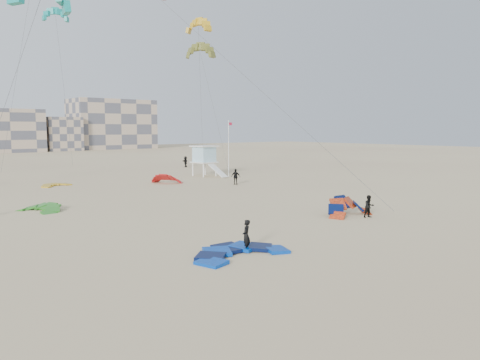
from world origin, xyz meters
TOP-DOWN VIEW (x-y plane):
  - ground at (0.00, 0.00)m, footprint 320.00×320.00m
  - kite_ground_blue at (-0.45, 3.18)m, footprint 5.00×5.22m
  - kite_ground_orange at (12.89, 6.58)m, footprint 3.88×3.92m
  - kite_ground_green at (-4.50, 23.42)m, footprint 5.09×4.95m
  - kite_ground_red_far at (13.28, 33.99)m, footprint 5.26×5.21m
  - kite_ground_yellow at (1.80, 39.28)m, footprint 4.05×4.17m
  - kitesurfer_main at (0.30, 3.53)m, footprint 0.74×0.72m
  - kitesurfer_b at (13.48, 5.19)m, footprint 0.96×0.85m
  - kitesurfer_d at (18.67, 27.40)m, footprint 1.00×1.15m
  - kitesurfer_f at (27.76, 52.52)m, footprint 0.85×1.80m
  - kite_fly_olive at (19.92, 36.36)m, footprint 5.28×11.66m
  - kite_fly_yellow at (25.98, 45.62)m, footprint 9.32×11.35m
  - kite_fly_teal_b at (7.60, 54.54)m, footprint 4.31×4.16m
  - lifeguard_tower_near at (21.59, 37.99)m, footprint 3.27×5.91m
  - flagpole at (23.19, 34.56)m, footprint 0.62×0.10m
  - condo_east at (50.00, 132.00)m, footprint 26.00×14.00m
  - condo_fill_right at (32.00, 128.00)m, footprint 10.00×10.00m

SIDE VIEW (x-z plane):
  - ground at x=0.00m, z-range 0.00..0.00m
  - kite_ground_blue at x=-0.45m, z-range -0.41..0.41m
  - kite_ground_orange at x=12.89m, z-range -1.89..1.89m
  - kite_ground_green at x=-4.50m, z-range -0.93..0.93m
  - kite_ground_red_far at x=13.28m, z-range -1.72..1.72m
  - kite_ground_yellow at x=1.80m, z-range -0.34..0.34m
  - kitesurfer_b at x=13.48m, z-range 0.00..1.66m
  - kitesurfer_main at x=0.30m, z-range 0.00..1.71m
  - kitesurfer_d at x=18.67m, z-range 0.00..1.86m
  - kitesurfer_f at x=27.76m, z-range 0.00..1.87m
  - lifeguard_tower_near at x=21.59m, z-range -0.02..4.19m
  - flagpole at x=23.19m, z-range 0.20..7.85m
  - condo_fill_right at x=32.00m, z-range 0.00..10.00m
  - condo_east at x=50.00m, z-range 0.00..16.00m
  - kite_fly_olive at x=19.92m, z-range 8.02..24.85m
  - kite_fly_yellow at x=25.98m, z-range 10.69..33.19m
  - kite_fly_teal_b at x=7.60m, z-range 11.23..33.69m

